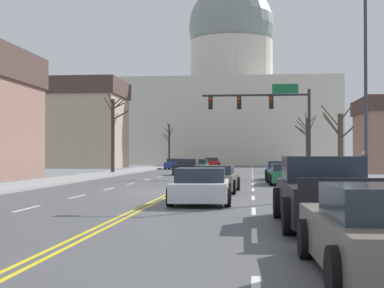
% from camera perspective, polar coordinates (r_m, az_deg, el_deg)
% --- Properties ---
extents(ground, '(20.00, 180.00, 0.20)m').
position_cam_1_polar(ground, '(26.18, -1.69, -4.68)').
color(ground, '#4D4D52').
extents(signal_gantry, '(7.91, 0.41, 6.69)m').
position_cam_1_polar(signal_gantry, '(42.83, 7.65, 3.37)').
color(signal_gantry, '#28282D').
rests_on(signal_gantry, ground).
extents(street_lamp_right, '(2.52, 0.24, 8.42)m').
position_cam_1_polar(street_lamp_right, '(25.46, 15.97, 6.76)').
color(street_lamp_right, '#333338').
rests_on(street_lamp_right, ground).
extents(capitol_building, '(34.90, 18.38, 33.12)m').
position_cam_1_polar(capitol_building, '(99.23, 3.89, 4.83)').
color(capitol_building, beige).
rests_on(capitol_building, ground).
extents(sedan_near_00, '(2.04, 4.67, 1.24)m').
position_cam_1_polar(sedan_near_00, '(39.11, 8.63, -2.63)').
color(sedan_near_00, navy).
rests_on(sedan_near_00, ground).
extents(sedan_near_01, '(2.14, 4.70, 1.16)m').
position_cam_1_polar(sedan_near_01, '(33.14, 9.22, -2.97)').
color(sedan_near_01, '#1E7247').
rests_on(sedan_near_01, ground).
extents(sedan_near_02, '(2.10, 4.60, 1.20)m').
position_cam_1_polar(sedan_near_02, '(25.92, 2.36, -3.50)').
color(sedan_near_02, '#6B6056').
rests_on(sedan_near_02, ground).
extents(sedan_near_03, '(2.18, 4.57, 1.22)m').
position_cam_1_polar(sedan_near_03, '(20.07, 0.90, -4.23)').
color(sedan_near_03, silver).
rests_on(sedan_near_03, ground).
extents(pickup_truck_near_04, '(2.37, 5.53, 1.64)m').
position_cam_1_polar(pickup_truck_near_04, '(14.24, 12.98, -4.82)').
color(pickup_truck_near_04, black).
rests_on(pickup_truck_near_04, ground).
extents(sedan_near_05, '(2.06, 4.47, 1.28)m').
position_cam_1_polar(sedan_near_05, '(8.41, 18.25, -8.42)').
color(sedan_near_05, '#6B6056').
rests_on(sedan_near_05, ground).
extents(sedan_oncoming_00, '(2.10, 4.40, 1.31)m').
position_cam_1_polar(sedan_oncoming_00, '(48.41, -0.46, -2.29)').
color(sedan_oncoming_00, black).
rests_on(sedan_oncoming_00, ground).
extents(sedan_oncoming_01, '(1.97, 4.40, 1.22)m').
position_cam_1_polar(sedan_oncoming_01, '(56.75, 0.68, -2.15)').
color(sedan_oncoming_01, '#1E7247').
rests_on(sedan_oncoming_01, ground).
extents(sedan_oncoming_02, '(2.05, 4.37, 1.21)m').
position_cam_1_polar(sedan_oncoming_02, '(66.87, -1.72, -1.98)').
color(sedan_oncoming_02, navy).
rests_on(sedan_oncoming_02, ground).
extents(sedan_oncoming_03, '(2.14, 4.42, 1.25)m').
position_cam_1_polar(sedan_oncoming_03, '(76.51, 1.96, -1.84)').
color(sedan_oncoming_03, '#B71414').
rests_on(sedan_oncoming_03, ground).
extents(flank_building_00, '(12.94, 10.18, 10.95)m').
position_cam_1_polar(flank_building_00, '(74.33, -11.70, 1.97)').
color(flank_building_00, tan).
rests_on(flank_building_00, ground).
extents(bare_tree_00, '(1.84, 1.86, 4.66)m').
position_cam_1_polar(bare_tree_00, '(36.60, 14.34, 0.05)').
color(bare_tree_00, '#4C3D2D').
rests_on(bare_tree_00, ground).
extents(bare_tree_01, '(1.42, 1.92, 6.01)m').
position_cam_1_polar(bare_tree_01, '(81.04, -2.28, 0.05)').
color(bare_tree_01, '#423328').
rests_on(bare_tree_01, ground).
extents(bare_tree_02, '(2.12, 2.19, 5.72)m').
position_cam_1_polar(bare_tree_02, '(58.60, 11.22, 0.29)').
color(bare_tree_02, '#423328').
rests_on(bare_tree_02, ground).
extents(bare_tree_03, '(2.32, 1.81, 6.93)m').
position_cam_1_polar(bare_tree_03, '(51.05, -7.74, 1.19)').
color(bare_tree_03, '#423328').
rests_on(bare_tree_03, ground).
extents(pedestrian_00, '(0.35, 0.34, 1.70)m').
position_cam_1_polar(pedestrian_00, '(28.95, 16.56, -2.17)').
color(pedestrian_00, '#33333D').
rests_on(pedestrian_00, ground).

